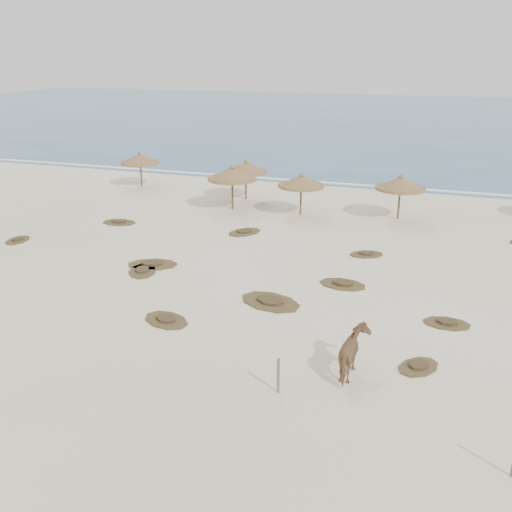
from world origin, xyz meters
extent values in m
plane|color=#F3E6C8|center=(0.00, 0.00, 0.00)|extent=(160.00, 160.00, 0.00)
cube|color=#285A7A|center=(0.00, 75.00, 0.00)|extent=(200.00, 100.00, 0.01)
cube|color=white|center=(0.00, 26.00, 0.00)|extent=(70.00, 0.60, 0.01)
cylinder|color=brown|center=(-14.70, 20.25, 0.99)|extent=(0.11, 0.11, 1.99)
cylinder|color=olive|center=(-14.70, 20.25, 1.82)|extent=(3.67, 3.67, 0.17)
cone|color=olive|center=(-14.70, 20.25, 2.13)|extent=(3.55, 3.55, 0.71)
cone|color=olive|center=(-14.70, 20.25, 2.56)|extent=(0.34, 0.34, 0.21)
cylinder|color=brown|center=(-5.76, 16.25, 1.10)|extent=(0.13, 0.13, 2.20)
cylinder|color=olive|center=(-5.76, 16.25, 2.01)|extent=(3.92, 3.92, 0.19)
cone|color=olive|center=(-5.76, 16.25, 2.36)|extent=(3.79, 3.79, 0.79)
cone|color=olive|center=(-5.76, 16.25, 2.83)|extent=(0.38, 0.38, 0.23)
cylinder|color=brown|center=(-5.86, 19.07, 1.05)|extent=(0.12, 0.12, 2.09)
cylinder|color=olive|center=(-5.86, 19.07, 1.92)|extent=(3.03, 3.03, 0.18)
cone|color=olive|center=(-5.86, 19.07, 2.24)|extent=(2.93, 2.93, 0.75)
cone|color=olive|center=(-5.86, 19.07, 2.69)|extent=(0.36, 0.36, 0.22)
cylinder|color=brown|center=(-1.29, 16.48, 1.00)|extent=(0.11, 0.11, 2.01)
cylinder|color=olive|center=(-1.29, 16.48, 1.84)|extent=(3.74, 3.74, 0.17)
cone|color=olive|center=(-1.29, 16.48, 2.15)|extent=(3.62, 3.62, 0.72)
cone|color=olive|center=(-1.29, 16.48, 2.58)|extent=(0.34, 0.34, 0.21)
cylinder|color=brown|center=(4.60, 17.46, 1.05)|extent=(0.12, 0.12, 2.09)
cylinder|color=olive|center=(4.60, 17.46, 1.91)|extent=(3.80, 3.80, 0.18)
cone|color=olive|center=(4.60, 17.46, 2.24)|extent=(3.67, 3.67, 0.75)
cone|color=olive|center=(4.60, 17.46, 2.69)|extent=(0.36, 0.36, 0.22)
imported|color=olive|center=(5.10, -1.32, 0.78)|extent=(0.87, 1.86, 1.56)
cylinder|color=#6B5E50|center=(3.16, -2.98, 0.57)|extent=(0.11, 0.11, 1.15)
camera|label=1|loc=(7.32, -17.10, 9.63)|focal=40.00mm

